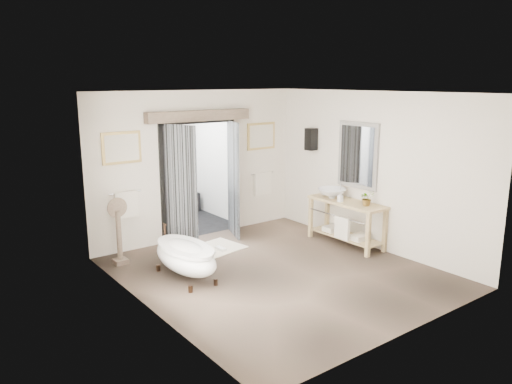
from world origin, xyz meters
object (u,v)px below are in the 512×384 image
rug (211,250)px  basin (332,193)px  clawfoot_tub (185,256)px  vanity (346,219)px

rug → basin: 2.57m
clawfoot_tub → rug: (1.02, 0.89, -0.35)m
basin → rug: bearing=171.8°
vanity → basin: size_ratio=2.91×
vanity → basin: 0.57m
clawfoot_tub → basin: 3.28m
clawfoot_tub → rug: size_ratio=1.26×
clawfoot_tub → basin: basin is taller
vanity → rug: size_ratio=1.33×
clawfoot_tub → basin: bearing=-0.2°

